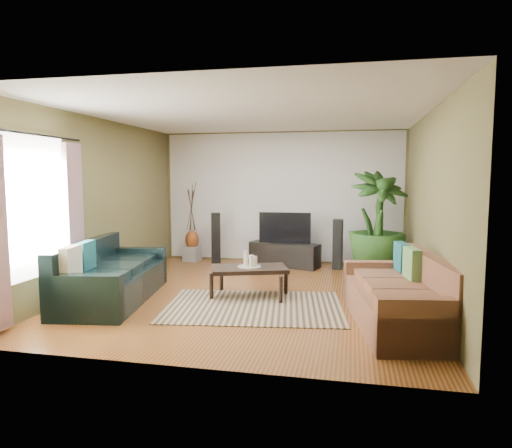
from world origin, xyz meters
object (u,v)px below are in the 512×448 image
(vase, at_px, (192,240))
(side_table, at_px, (143,267))
(coffee_table, at_px, (249,282))
(speaker_left, at_px, (216,238))
(speaker_right, at_px, (338,244))
(tv_stand, at_px, (285,255))
(sofa_left, at_px, (113,271))
(potted_plant, at_px, (377,223))
(pedestal, at_px, (192,254))
(sofa_right, at_px, (398,291))
(television, at_px, (285,228))

(vase, height_order, side_table, vase)
(coffee_table, xyz_separation_m, vase, (-1.83, 2.58, 0.22))
(coffee_table, xyz_separation_m, speaker_left, (-1.27, 2.47, 0.29))
(speaker_left, distance_m, speaker_right, 2.49)
(tv_stand, height_order, speaker_left, speaker_left)
(sofa_left, distance_m, speaker_right, 4.25)
(speaker_right, bearing_deg, sofa_left, -129.93)
(potted_plant, distance_m, side_table, 4.21)
(pedestal, bearing_deg, sofa_right, -42.24)
(coffee_table, bearing_deg, potted_plant, 27.65)
(speaker_left, distance_m, vase, 0.57)
(sofa_right, distance_m, pedestal, 5.20)
(sofa_left, relative_size, television, 2.22)
(sofa_left, relative_size, pedestal, 7.38)
(pedestal, bearing_deg, speaker_right, -4.46)
(coffee_table, height_order, vase, vase)
(pedestal, xyz_separation_m, vase, (0.00, 0.00, 0.30))
(tv_stand, height_order, pedestal, tv_stand)
(sofa_left, relative_size, side_table, 4.79)
(sofa_right, distance_m, side_table, 4.35)
(sofa_right, xyz_separation_m, pedestal, (-3.84, 3.49, -0.27))
(sofa_left, bearing_deg, side_table, -2.39)
(coffee_table, xyz_separation_m, speaker_right, (1.21, 2.34, 0.26))
(coffee_table, height_order, speaker_left, speaker_left)
(coffee_table, distance_m, pedestal, 3.16)
(tv_stand, distance_m, potted_plant, 1.92)
(potted_plant, distance_m, vase, 3.81)
(coffee_table, distance_m, speaker_right, 2.65)
(speaker_right, relative_size, pedestal, 3.14)
(side_table, bearing_deg, coffee_table, -18.30)
(sofa_left, xyz_separation_m, coffee_table, (1.88, 0.57, -0.20))
(sofa_left, xyz_separation_m, potted_plant, (3.79, 2.57, 0.52))
(sofa_left, relative_size, speaker_right, 2.35)
(sofa_left, distance_m, speaker_left, 3.10)
(sofa_left, xyz_separation_m, vase, (0.06, 3.14, 0.02))
(sofa_left, relative_size, potted_plant, 1.21)
(speaker_left, xyz_separation_m, potted_plant, (3.18, -0.47, 0.43))
(television, bearing_deg, coffee_table, -94.07)
(speaker_right, distance_m, pedestal, 3.07)
(tv_stand, distance_m, pedestal, 2.01)
(coffee_table, bearing_deg, side_table, 143.01)
(sofa_right, relative_size, television, 2.05)
(coffee_table, distance_m, television, 2.49)
(pedestal, bearing_deg, speaker_left, -10.54)
(television, height_order, potted_plant, potted_plant)
(tv_stand, height_order, speaker_right, speaker_right)
(potted_plant, distance_m, pedestal, 3.86)
(vase, bearing_deg, sofa_right, -42.24)
(sofa_left, distance_m, television, 3.64)
(speaker_right, bearing_deg, side_table, -145.83)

